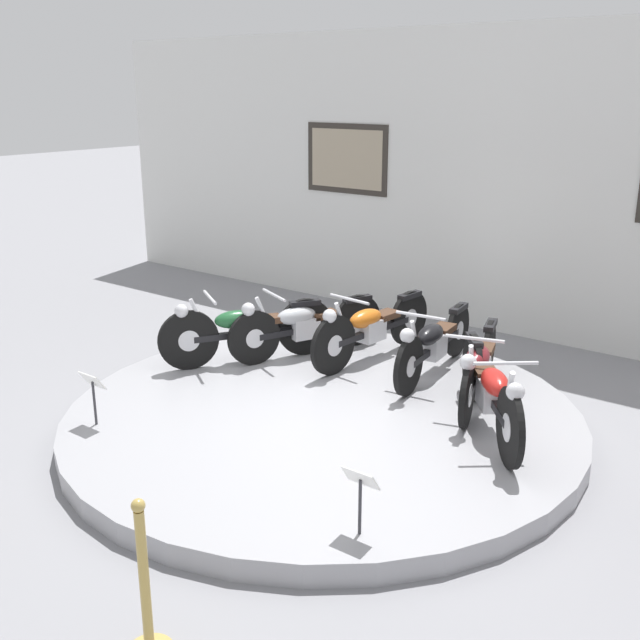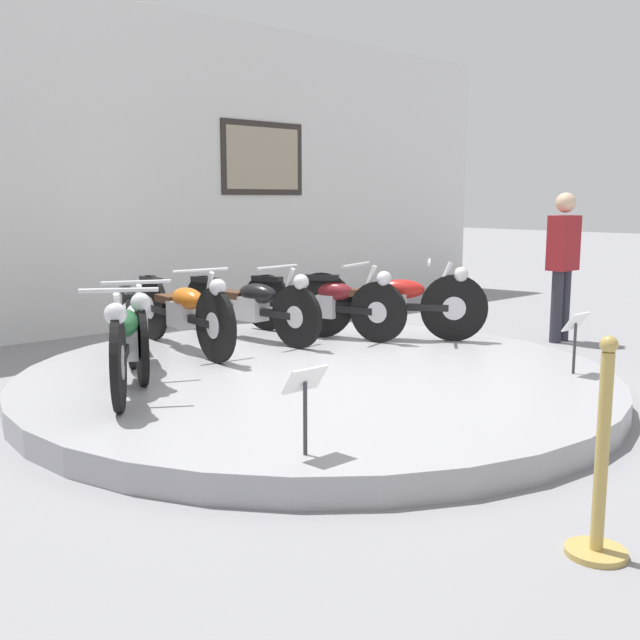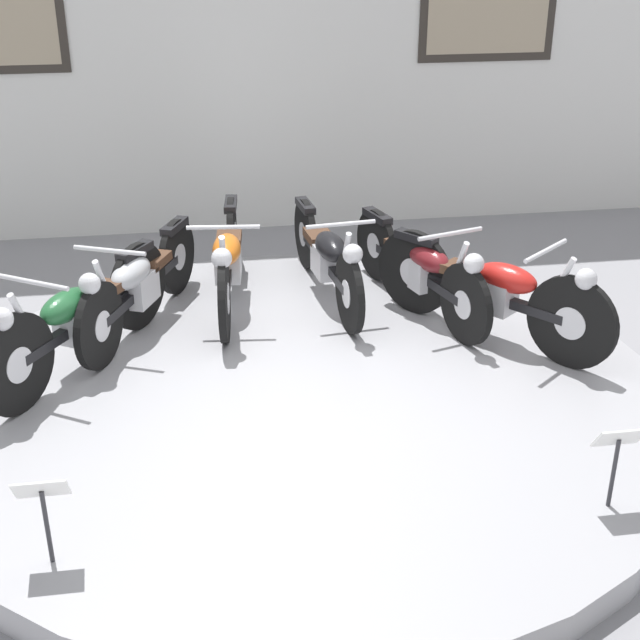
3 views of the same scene
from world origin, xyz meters
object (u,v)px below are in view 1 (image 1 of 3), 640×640
object	(u,v)px
motorcycle_green	(245,328)
motorcycle_orange	(371,326)
motorcycle_silver	(304,324)
motorcycle_maroon	(479,365)
motorcycle_black	(433,342)
stanchion_post_right_of_entry	(146,604)
info_placard_front_centre	(360,487)
info_placard_front_left	(93,387)
motorcycle_red	(491,390)

from	to	relation	value
motorcycle_green	motorcycle_orange	world-z (taller)	motorcycle_green
motorcycle_green	motorcycle_orange	bearing A→B (deg)	40.55
motorcycle_silver	motorcycle_maroon	bearing A→B (deg)	-0.07
motorcycle_green	motorcycle_black	bearing A→B (deg)	26.10
motorcycle_green	motorcycle_black	xyz separation A→B (m)	(1.88, 0.92, -0.02)
motorcycle_maroon	stanchion_post_right_of_entry	world-z (taller)	stanchion_post_right_of_entry
motorcycle_black	info_placard_front_centre	size ratio (longest dim) A/B	3.82
motorcycle_maroon	info_placard_front_left	distance (m)	3.66
motorcycle_black	stanchion_post_right_of_entry	distance (m)	4.53
stanchion_post_right_of_entry	motorcycle_green	bearing A→B (deg)	125.04
info_placard_front_left	stanchion_post_right_of_entry	world-z (taller)	stanchion_post_right_of_entry
info_placard_front_left	stanchion_post_right_of_entry	xyz separation A→B (m)	(2.49, -1.52, -0.21)
motorcycle_green	info_placard_front_left	size ratio (longest dim) A/B	3.39
motorcycle_maroon	stanchion_post_right_of_entry	distance (m)	4.15
motorcycle_orange	motorcycle_maroon	xyz separation A→B (m)	(1.49, -0.34, -0.02)
motorcycle_green	motorcycle_maroon	xyz separation A→B (m)	(2.56, 0.58, -0.02)
motorcycle_black	motorcycle_red	world-z (taller)	motorcycle_red
motorcycle_black	stanchion_post_right_of_entry	bearing A→B (deg)	-82.09
motorcycle_green	motorcycle_orange	xyz separation A→B (m)	(1.08, 0.92, -0.00)
motorcycle_maroon	motorcycle_red	bearing A→B (deg)	-55.69
motorcycle_red	motorcycle_green	bearing A→B (deg)	-179.95
motorcycle_silver	stanchion_post_right_of_entry	distance (m)	4.66
motorcycle_red	motorcycle_silver	bearing A→B (deg)	167.31
motorcycle_black	motorcycle_maroon	bearing A→B (deg)	-26.29
motorcycle_maroon	motorcycle_red	distance (m)	0.70
motorcycle_green	motorcycle_black	world-z (taller)	motorcycle_green
motorcycle_maroon	motorcycle_orange	bearing A→B (deg)	167.01
motorcycle_silver	info_placard_front_centre	bearing A→B (deg)	-45.78
motorcycle_black	info_placard_front_left	size ratio (longest dim) A/B	3.82
info_placard_front_left	motorcycle_black	bearing A→B (deg)	57.83
motorcycle_silver	info_placard_front_centre	xyz separation A→B (m)	(2.56, -2.63, -0.01)
motorcycle_orange	motorcycle_green	bearing A→B (deg)	-139.45
motorcycle_green	info_placard_front_left	xyz separation A→B (m)	(0.01, -2.05, -0.03)
motorcycle_silver	motorcycle_green	bearing A→B (deg)	-123.51
motorcycle_silver	motorcycle_black	xyz separation A→B (m)	(1.49, 0.34, -0.00)
motorcycle_green	stanchion_post_right_of_entry	world-z (taller)	stanchion_post_right_of_entry
motorcycle_black	motorcycle_red	xyz separation A→B (m)	(1.08, -0.92, 0.03)
info_placard_front_centre	motorcycle_green	bearing A→B (deg)	145.19
motorcycle_black	info_placard_front_centre	world-z (taller)	motorcycle_black
info_placard_front_left	motorcycle_red	bearing A→B (deg)	34.81
stanchion_post_right_of_entry	motorcycle_silver	bearing A→B (deg)	117.02
motorcycle_green	info_placard_front_left	bearing A→B (deg)	-89.68
motorcycle_silver	motorcycle_orange	xyz separation A→B (m)	(0.69, 0.34, 0.02)
motorcycle_red	info_placard_front_centre	size ratio (longest dim) A/B	3.15
motorcycle_black	motorcycle_maroon	world-z (taller)	same
stanchion_post_right_of_entry	motorcycle_maroon	bearing A→B (deg)	89.10
motorcycle_maroon	stanchion_post_right_of_entry	size ratio (longest dim) A/B	1.85
motorcycle_maroon	motorcycle_black	bearing A→B (deg)	153.71
info_placard_front_left	motorcycle_silver	bearing A→B (deg)	81.90
motorcycle_orange	info_placard_front_left	xyz separation A→B (m)	(-1.07, -2.97, -0.03)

